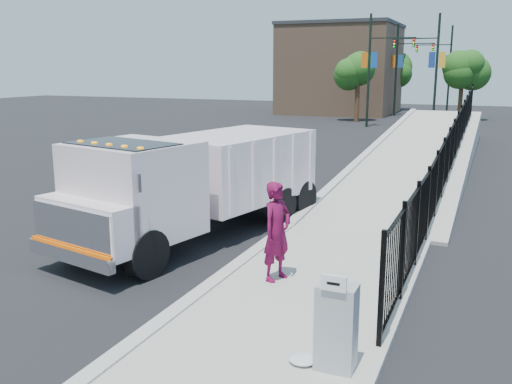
% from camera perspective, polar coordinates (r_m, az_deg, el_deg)
% --- Properties ---
extents(ground, '(120.00, 120.00, 0.00)m').
position_cam_1_polar(ground, '(12.08, -2.93, -8.53)').
color(ground, black).
rests_on(ground, ground).
extents(sidewalk, '(3.55, 12.00, 0.12)m').
position_cam_1_polar(sidewalk, '(9.67, 2.40, -13.69)').
color(sidewalk, '#9E998E').
rests_on(sidewalk, ground).
extents(curb, '(0.30, 12.00, 0.16)m').
position_cam_1_polar(curb, '(10.42, -7.79, -11.68)').
color(curb, '#ADAAA3').
rests_on(curb, ground).
extents(ramp, '(3.95, 24.06, 3.19)m').
position_cam_1_polar(ramp, '(26.66, 16.42, 2.58)').
color(ramp, '#9E998E').
rests_on(ramp, ground).
extents(iron_fence, '(0.10, 28.00, 1.80)m').
position_cam_1_polar(iron_fence, '(22.46, 18.99, 2.98)').
color(iron_fence, black).
rests_on(iron_fence, ground).
extents(truck, '(4.22, 8.34, 2.73)m').
position_cam_1_polar(truck, '(14.47, -6.24, 1.27)').
color(truck, black).
rests_on(truck, ground).
extents(worker, '(0.69, 0.85, 2.00)m').
position_cam_1_polar(worker, '(11.34, 2.11, -3.96)').
color(worker, '#5C0A2E').
rests_on(worker, sidewalk).
extents(utility_cabinet, '(0.55, 0.40, 1.25)m').
position_cam_1_polar(utility_cabinet, '(8.28, 8.03, -13.25)').
color(utility_cabinet, gray).
rests_on(utility_cabinet, sidewalk).
extents(arrow_sign, '(0.35, 0.04, 0.22)m').
position_cam_1_polar(arrow_sign, '(7.79, 7.78, -9.03)').
color(arrow_sign, white).
rests_on(arrow_sign, utility_cabinet).
extents(debris, '(0.42, 0.42, 0.11)m').
position_cam_1_polar(debris, '(8.64, 4.71, -16.28)').
color(debris, silver).
rests_on(debris, sidewalk).
extents(light_pole_0, '(3.77, 0.22, 8.00)m').
position_cam_1_polar(light_pole_0, '(42.61, 11.65, 12.22)').
color(light_pole_0, black).
rests_on(light_pole_0, ground).
extents(light_pole_1, '(3.78, 0.22, 8.00)m').
position_cam_1_polar(light_pole_1, '(43.46, 17.20, 11.93)').
color(light_pole_1, black).
rests_on(light_pole_1, ground).
extents(light_pole_2, '(3.78, 0.22, 8.00)m').
position_cam_1_polar(light_pole_2, '(53.14, 14.19, 12.09)').
color(light_pole_2, black).
rests_on(light_pole_2, ground).
extents(light_pole_3, '(3.78, 0.22, 8.00)m').
position_cam_1_polar(light_pole_3, '(56.48, 18.50, 11.83)').
color(light_pole_3, black).
rests_on(light_pole_3, ground).
extents(tree_0, '(2.70, 2.70, 5.35)m').
position_cam_1_polar(tree_0, '(46.71, 10.18, 11.77)').
color(tree_0, '#382314').
rests_on(tree_0, ground).
extents(tree_1, '(2.57, 2.57, 5.29)m').
position_cam_1_polar(tree_1, '(49.76, 19.95, 11.25)').
color(tree_1, '#382314').
rests_on(tree_1, ground).
extents(tree_2, '(3.30, 3.30, 5.65)m').
position_cam_1_polar(tree_2, '(60.78, 13.78, 11.73)').
color(tree_2, '#382314').
rests_on(tree_2, ground).
extents(building, '(10.00, 10.00, 8.00)m').
position_cam_1_polar(building, '(55.92, 8.49, 11.95)').
color(building, '#8C664C').
rests_on(building, ground).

